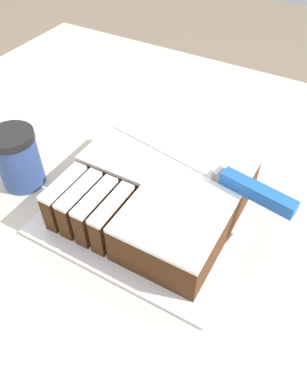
% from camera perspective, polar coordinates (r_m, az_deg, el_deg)
% --- Properties ---
extents(countertop, '(1.40, 1.10, 0.95)m').
position_cam_1_polar(countertop, '(1.06, 2.24, -19.79)').
color(countertop, beige).
rests_on(countertop, ground_plane).
extents(cake_board, '(0.33, 0.32, 0.01)m').
position_cam_1_polar(cake_board, '(0.66, 0.00, -2.46)').
color(cake_board, silver).
rests_on(cake_board, countertop).
extents(cake, '(0.28, 0.26, 0.07)m').
position_cam_1_polar(cake, '(0.63, 0.64, 0.12)').
color(cake, '#472814').
rests_on(cake, cake_board).
extents(knife, '(0.35, 0.08, 0.02)m').
position_cam_1_polar(knife, '(0.59, 12.60, 1.39)').
color(knife, silver).
rests_on(knife, cake).
extents(coffee_cup, '(0.08, 0.08, 0.11)m').
position_cam_1_polar(coffee_cup, '(0.71, -19.95, 4.80)').
color(coffee_cup, '#334C8C').
rests_on(coffee_cup, countertop).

